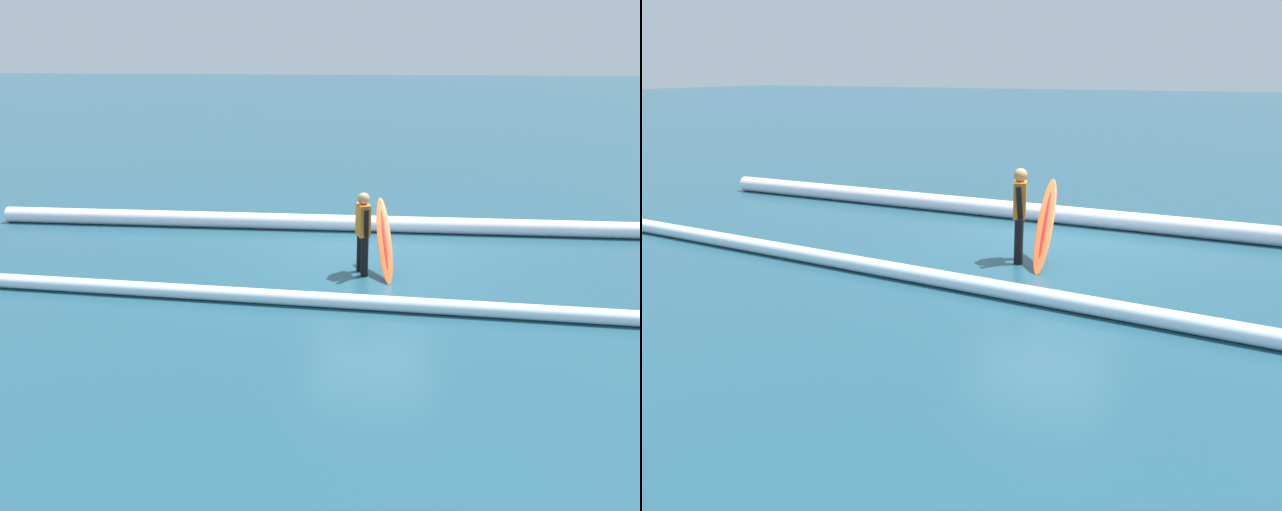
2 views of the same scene
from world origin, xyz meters
The scene contains 5 objects.
ground_plane centered at (0.00, 0.00, 0.00)m, with size 180.85×180.85×0.00m, color #1E4858.
surfer centered at (0.18, 0.91, 0.87)m, with size 0.30×0.60×1.56m.
surfboard centered at (-0.22, 0.77, 0.64)m, with size 0.49×1.43×1.31m.
wave_crest_foreground centered at (0.98, -1.97, 0.18)m, with size 0.37×0.37×15.93m, color white.
wave_crest_midground centered at (1.78, 2.54, 0.12)m, with size 0.25×0.25×21.89m, color white.
Camera 2 is at (-3.32, 10.17, 3.06)m, focal length 34.89 mm.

